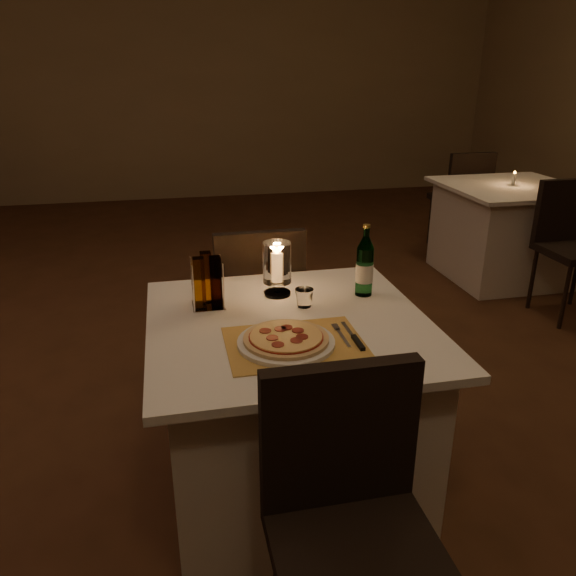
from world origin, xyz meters
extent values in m
cube|color=#492817|center=(0.00, 0.00, -0.01)|extent=(8.00, 10.00, 0.02)
cube|color=#8F7653|center=(0.00, 5.01, 1.50)|extent=(8.00, 0.02, 3.00)
cube|color=silver|center=(0.16, -0.55, 0.35)|extent=(0.88, 0.88, 0.71)
cube|color=silver|center=(0.16, -0.55, 0.72)|extent=(1.00, 1.00, 0.03)
cube|color=black|center=(0.16, -1.35, 0.46)|extent=(0.42, 0.42, 0.05)
cube|color=black|center=(0.16, -1.17, 0.69)|extent=(0.42, 0.05, 0.42)
cylinder|color=black|center=(0.33, -1.18, 0.22)|extent=(0.03, 0.03, 0.44)
cube|color=black|center=(0.16, 0.25, 0.46)|extent=(0.42, 0.42, 0.05)
cube|color=black|center=(0.16, 0.06, 0.69)|extent=(0.42, 0.05, 0.42)
cylinder|color=black|center=(0.33, 0.42, 0.22)|extent=(0.03, 0.03, 0.44)
cylinder|color=black|center=(-0.01, 0.42, 0.22)|extent=(0.03, 0.03, 0.44)
cylinder|color=black|center=(0.33, 0.08, 0.22)|extent=(0.03, 0.03, 0.44)
cylinder|color=black|center=(-0.01, 0.08, 0.22)|extent=(0.03, 0.03, 0.44)
cube|color=#C09142|center=(0.14, -0.73, 0.74)|extent=(0.45, 0.34, 0.00)
cylinder|color=white|center=(0.11, -0.73, 0.75)|extent=(0.32, 0.32, 0.01)
cylinder|color=#D8B77F|center=(0.11, -0.73, 0.76)|extent=(0.28, 0.28, 0.01)
cylinder|color=maroon|center=(0.11, -0.73, 0.77)|extent=(0.24, 0.24, 0.00)
cylinder|color=#EACC7F|center=(0.11, -0.73, 0.77)|extent=(0.24, 0.24, 0.00)
cylinder|color=maroon|center=(0.15, -0.71, 0.78)|extent=(0.04, 0.04, 0.00)
cylinder|color=maroon|center=(0.12, -0.68, 0.78)|extent=(0.04, 0.04, 0.00)
cylinder|color=maroon|center=(0.10, -0.68, 0.78)|extent=(0.04, 0.04, 0.00)
cylinder|color=maroon|center=(0.05, -0.69, 0.78)|extent=(0.04, 0.04, 0.00)
cylinder|color=maroon|center=(0.06, -0.74, 0.78)|extent=(0.04, 0.04, 0.00)
cylinder|color=maroon|center=(0.07, -0.79, 0.78)|extent=(0.04, 0.04, 0.00)
cylinder|color=maroon|center=(0.13, -0.78, 0.78)|extent=(0.04, 0.04, 0.00)
cylinder|color=maroon|center=(0.15, -0.76, 0.78)|extent=(0.04, 0.04, 0.00)
cube|color=silver|center=(0.30, -0.73, 0.75)|extent=(0.01, 0.14, 0.00)
cube|color=silver|center=(0.30, -0.65, 0.75)|extent=(0.02, 0.05, 0.00)
cube|color=black|center=(0.34, -0.78, 0.75)|extent=(0.02, 0.10, 0.01)
cube|color=silver|center=(0.34, -0.67, 0.75)|extent=(0.01, 0.12, 0.00)
cylinder|color=#559E67|center=(0.50, -0.37, 0.84)|extent=(0.07, 0.07, 0.19)
cylinder|color=#559E67|center=(0.50, -0.37, 1.00)|extent=(0.02, 0.02, 0.04)
cylinder|color=gold|center=(0.50, -0.37, 1.02)|extent=(0.03, 0.03, 0.01)
cylinder|color=silver|center=(0.50, -0.37, 0.83)|extent=(0.07, 0.07, 0.07)
cylinder|color=white|center=(0.16, -0.29, 0.75)|extent=(0.11, 0.11, 0.01)
cylinder|color=white|center=(0.16, -0.29, 0.77)|extent=(0.02, 0.02, 0.04)
cylinder|color=white|center=(0.16, -0.29, 0.88)|extent=(0.11, 0.11, 0.16)
cylinder|color=white|center=(0.16, -0.29, 0.86)|extent=(0.03, 0.03, 0.12)
ellipsoid|color=orange|center=(0.16, -0.29, 0.93)|extent=(0.02, 0.02, 0.03)
cube|color=white|center=(-0.11, -0.35, 0.74)|extent=(0.12, 0.12, 0.01)
cylinder|color=white|center=(-0.17, -0.41, 0.84)|extent=(0.01, 0.01, 0.18)
cylinder|color=white|center=(-0.06, -0.41, 0.84)|extent=(0.01, 0.01, 0.18)
cylinder|color=white|center=(-0.17, -0.30, 0.84)|extent=(0.01, 0.01, 0.18)
cylinder|color=white|center=(-0.06, -0.30, 0.84)|extent=(0.01, 0.01, 0.18)
cube|color=#BF8C33|center=(-0.14, -0.38, 0.85)|extent=(0.04, 0.04, 0.20)
cube|color=#3F1E14|center=(-0.08, -0.38, 0.85)|extent=(0.04, 0.04, 0.20)
cube|color=#BF8C33|center=(-0.11, -0.32, 0.85)|extent=(0.04, 0.04, 0.20)
cube|color=silver|center=(2.36, 1.49, 0.35)|extent=(0.88, 0.88, 0.71)
cube|color=silver|center=(2.36, 1.49, 0.72)|extent=(1.00, 1.00, 0.03)
cube|color=black|center=(2.36, 0.88, 0.69)|extent=(0.42, 0.05, 0.42)
cylinder|color=black|center=(2.19, 0.52, 0.22)|extent=(0.03, 0.03, 0.44)
cylinder|color=black|center=(2.19, 0.86, 0.22)|extent=(0.03, 0.03, 0.44)
cylinder|color=black|center=(2.53, 0.86, 0.22)|extent=(0.03, 0.03, 0.44)
cube|color=black|center=(2.36, 2.29, 0.46)|extent=(0.42, 0.42, 0.05)
cube|color=black|center=(2.36, 2.11, 0.69)|extent=(0.42, 0.05, 0.42)
cylinder|color=black|center=(2.53, 2.46, 0.22)|extent=(0.03, 0.03, 0.44)
cylinder|color=black|center=(2.19, 2.46, 0.22)|extent=(0.03, 0.03, 0.44)
cylinder|color=black|center=(2.53, 2.12, 0.22)|extent=(0.03, 0.03, 0.44)
cylinder|color=black|center=(2.19, 2.12, 0.22)|extent=(0.03, 0.03, 0.44)
cylinder|color=white|center=(2.36, 1.49, 0.79)|extent=(0.03, 0.03, 0.09)
ellipsoid|color=orange|center=(2.36, 1.49, 0.84)|extent=(0.01, 0.01, 0.02)
camera|label=1|loc=(-0.23, -2.33, 1.59)|focal=35.00mm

